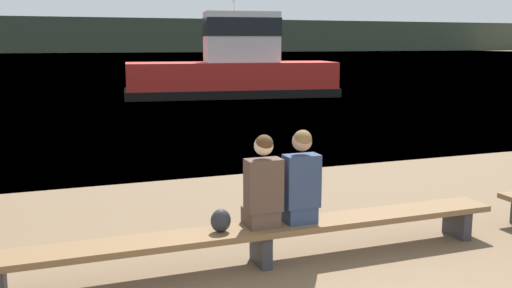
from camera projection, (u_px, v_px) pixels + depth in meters
The scene contains 7 objects.
water_surface at pixel (54, 54), 120.97m from camera, with size 240.00×240.00×0.00m, color #5684A3.
far_shoreline at pixel (51, 35), 135.81m from camera, with size 600.00×12.00×8.23m, color #384233.
bench_main at pixel (261, 234), 6.22m from camera, with size 5.87×0.48×0.43m.
person_left at pixel (263, 186), 6.13m from camera, with size 0.39×0.38×1.02m.
person_right at pixel (301, 181), 6.28m from camera, with size 0.39×0.39×1.05m.
shopping_bag at pixel (221, 221), 6.02m from camera, with size 0.22×0.17×0.25m.
tugboat_red at pixel (234, 70), 25.51m from camera, with size 9.71×4.02×6.50m.
Camera 1 is at (-2.29, -2.82, 2.41)m, focal length 40.00 mm.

